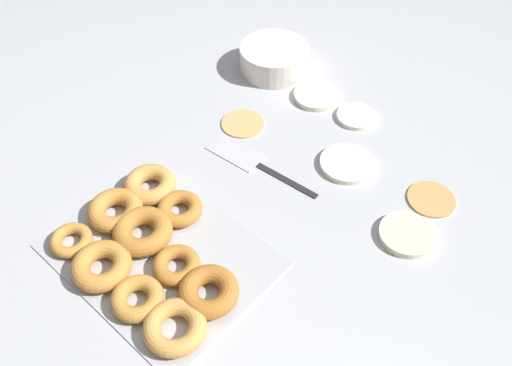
# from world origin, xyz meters

# --- Properties ---
(ground_plane) EXTENTS (3.00, 3.00, 0.00)m
(ground_plane) POSITION_xyz_m (0.00, 0.00, 0.00)
(ground_plane) COLOR #B2B5BA
(pancake_0) EXTENTS (0.10, 0.10, 0.01)m
(pancake_0) POSITION_xyz_m (-0.20, 0.04, 0.00)
(pancake_0) COLOR tan
(pancake_0) RESTS_ON ground_plane
(pancake_1) EXTENTS (0.12, 0.12, 0.01)m
(pancake_1) POSITION_xyz_m (0.05, 0.09, 0.01)
(pancake_1) COLOR silver
(pancake_1) RESTS_ON ground_plane
(pancake_2) EXTENTS (0.09, 0.09, 0.01)m
(pancake_2) POSITION_xyz_m (-0.02, 0.23, 0.01)
(pancake_2) COLOR silver
(pancake_2) RESTS_ON ground_plane
(pancake_3) EXTENTS (0.10, 0.10, 0.01)m
(pancake_3) POSITION_xyz_m (0.23, 0.13, 0.00)
(pancake_3) COLOR tan
(pancake_3) RESTS_ON ground_plane
(pancake_4) EXTENTS (0.11, 0.11, 0.01)m
(pancake_4) POSITION_xyz_m (-0.14, 0.23, 0.01)
(pancake_4) COLOR silver
(pancake_4) RESTS_ON ground_plane
(pancake_5) EXTENTS (0.10, 0.10, 0.01)m
(pancake_5) POSITION_xyz_m (0.24, 0.02, 0.01)
(pancake_5) COLOR beige
(pancake_5) RESTS_ON ground_plane
(donut_tray) EXTENTS (0.39, 0.30, 0.04)m
(donut_tray) POSITION_xyz_m (-0.08, -0.34, 0.02)
(donut_tray) COLOR #ADAFB5
(donut_tray) RESTS_ON ground_plane
(batter_bowl) EXTENTS (0.17, 0.17, 0.07)m
(batter_bowl) POSITION_xyz_m (-0.29, 0.25, 0.03)
(batter_bowl) COLOR silver
(batter_bowl) RESTS_ON ground_plane
(spatula) EXTENTS (0.27, 0.07, 0.01)m
(spatula) POSITION_xyz_m (-0.12, -0.03, 0.00)
(spatula) COLOR black
(spatula) RESTS_ON ground_plane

